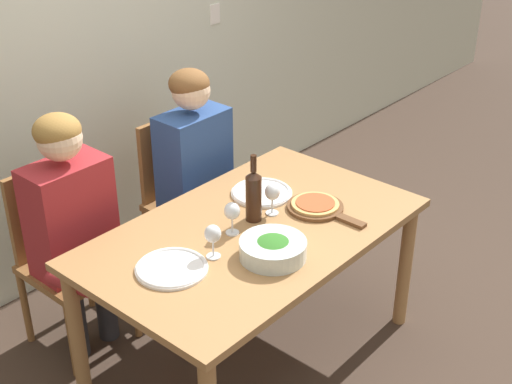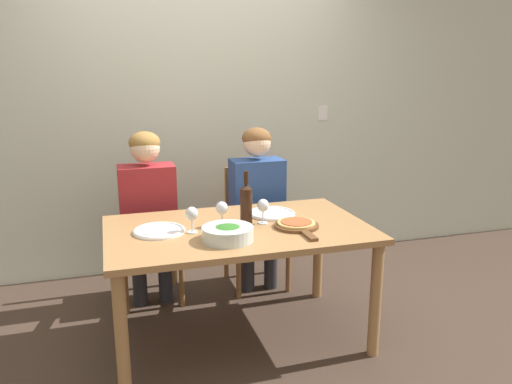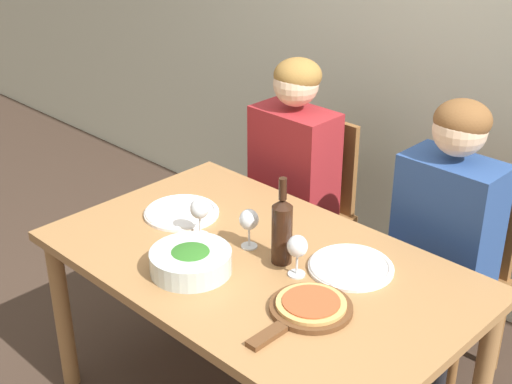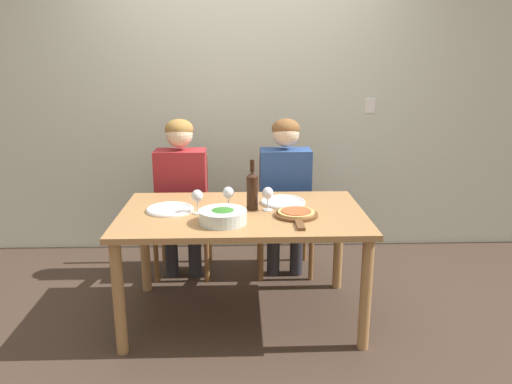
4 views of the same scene
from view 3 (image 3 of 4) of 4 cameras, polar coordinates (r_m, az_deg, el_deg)
back_wall at (r=3.27m, az=16.65°, el=12.99°), size 10.00×0.06×2.70m
dining_table at (r=2.55m, az=0.19°, el=-7.13°), size 1.52×0.92×0.72m
chair_left at (r=3.41m, az=4.00°, el=-1.01°), size 0.42×0.42×0.89m
chair_right at (r=3.03m, az=15.46°, el=-5.73°), size 0.42×0.42×0.89m
person_woman at (r=3.23m, az=2.87°, el=2.25°), size 0.47×0.51×1.21m
person_man at (r=2.82m, az=14.93°, el=-2.35°), size 0.47×0.51×1.21m
wine_bottle at (r=2.43m, az=2.09°, el=-2.99°), size 0.07×0.07×0.32m
broccoli_bowl at (r=2.43m, az=-5.24°, el=-5.51°), size 0.28×0.28×0.08m
dinner_plate_left at (r=2.81m, az=-5.98°, el=-1.62°), size 0.29×0.29×0.02m
dinner_plate_right at (r=2.47m, az=7.60°, el=-5.94°), size 0.29×0.29×0.02m
pizza_on_board at (r=2.25m, az=4.26°, el=-9.19°), size 0.26×0.40×0.04m
wine_glass_left at (r=2.61m, az=-4.55°, el=-1.49°), size 0.07×0.07×0.15m
wine_glass_right at (r=2.37m, az=3.33°, el=-4.50°), size 0.07×0.07×0.15m
wine_glass_centre at (r=2.53m, az=-0.56°, el=-2.37°), size 0.07×0.07×0.15m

